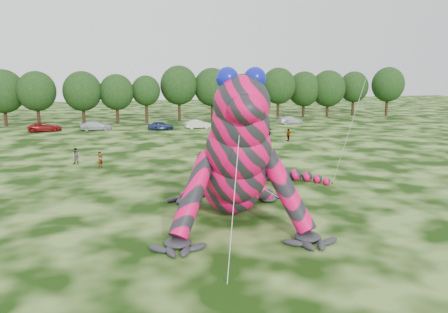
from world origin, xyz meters
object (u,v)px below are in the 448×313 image
tree_7 (83,98)px  spectator_2 (269,134)px  tree_5 (4,98)px  tree_16 (353,93)px  tree_14 (304,94)px  spectator_1 (76,156)px  car_4 (161,126)px  tree_8 (117,99)px  car_2 (45,127)px  spectator_0 (100,160)px  tree_17 (388,91)px  tree_9 (146,99)px  car_7 (290,120)px  tree_10 (179,93)px  car_5 (198,124)px  tree_15 (328,94)px  car_3 (96,126)px  inflatable_gecko (230,140)px  car_6 (244,122)px  spectator_3 (288,135)px  tree_11 (212,94)px  tree_6 (37,99)px  tree_12 (243,97)px  tree_13 (278,93)px

tree_7 → spectator_2: 35.72m
tree_5 → tree_16: 68.58m
tree_14 → spectator_1: size_ratio=5.45×
car_4 → tree_8: bearing=31.4°
tree_8 → car_2: bearing=-146.9°
tree_7 → spectator_0: size_ratio=5.73×
tree_17 → spectator_0: tree_17 is taller
tree_9 → car_7: bearing=-19.5°
tree_10 → car_5: 12.78m
tree_15 → car_4: (-36.23, -11.28, -4.10)m
car_3 → inflatable_gecko: bearing=-165.3°
tree_14 → car_4: size_ratio=2.24×
tree_10 → car_6: size_ratio=2.13×
tree_15 → car_2: 54.98m
car_7 → spectator_1: 44.40m
car_7 → spectator_0: spectator_0 is taller
tree_8 → spectator_3: (21.89, -26.77, -3.61)m
car_2 → car_6: bearing=-95.8°
tree_11 → tree_15: 24.69m
car_5 → spectator_1: 30.63m
tree_9 → car_5: 13.52m
car_6 → tree_5: bearing=63.7°
tree_6 → tree_12: size_ratio=1.06×
car_7 → tree_8: bearing=70.0°
tree_7 → car_5: bearing=-28.5°
tree_16 → car_3: 54.53m
tree_7 → tree_17: size_ratio=0.92×
car_2 → spectator_1: bearing=-169.4°
tree_14 → tree_12: bearing=-175.8°
tree_13 → tree_16: size_ratio=1.08×
tree_10 → spectator_2: size_ratio=6.59×
tree_5 → tree_14: tree_5 is taller
spectator_2 → tree_16: bearing=51.6°
tree_6 → tree_11: (31.34, 1.51, 0.29)m
tree_5 → spectator_2: 46.93m
car_7 → spectator_1: (-35.63, -26.49, 0.17)m
tree_7 → spectator_3: 38.62m
tree_16 → car_3: (-53.38, -10.40, -3.96)m
tree_15 → car_5: size_ratio=2.22×
car_6 → spectator_3: size_ratio=2.87×
tree_11 → tree_14: 19.69m
tree_11 → tree_17: bearing=-2.3°
tree_15 → spectator_3: tree_15 is taller
tree_14 → car_4: bearing=-158.6°
inflatable_gecko → spectator_3: inflatable_gecko is taller
tree_5 → tree_13: bearing=-1.5°
tree_17 → tree_15: bearing=175.3°
spectator_0 → tree_5: bearing=64.4°
tree_13 → spectator_3: size_ratio=5.90×
tree_5 → spectator_2: tree_5 is taller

